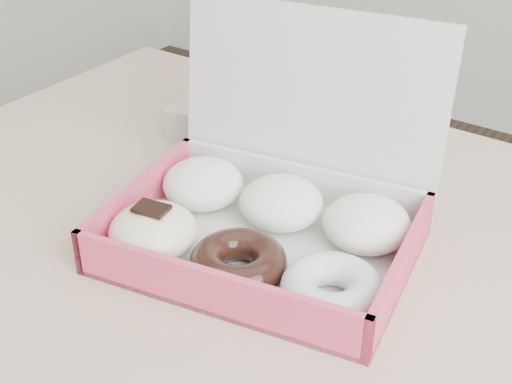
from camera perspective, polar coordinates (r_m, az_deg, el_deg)
The scene contains 3 objects.
table at distance 0.88m, azimuth 2.99°, elevation -8.49°, with size 1.20×0.80×0.75m.
donut_box at distance 0.81m, azimuth 0.76°, elevation -1.84°, with size 0.38×0.34×0.24m.
newspapers at distance 1.10m, azimuth 1.83°, elevation 6.55°, with size 0.28×0.22×0.04m, color silver.
Camera 1 is at (0.35, -0.58, 1.23)m, focal length 50.00 mm.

